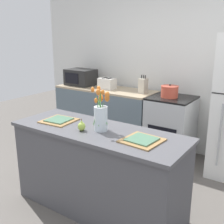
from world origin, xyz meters
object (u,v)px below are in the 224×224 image
Objects in this scene: pear_figurine at (82,126)px; cooking_pot at (170,92)px; knife_block at (143,86)px; plate_setting_left at (59,120)px; plate_setting_right at (142,140)px; microwave at (81,77)px; toaster at (107,83)px; flower_vase at (101,114)px; stove_range at (170,128)px.

cooking_pot is at bearing 84.13° from pear_figurine.
pear_figurine is 0.45× the size of knife_block.
plate_setting_left is at bearing -109.64° from cooking_pot.
plate_setting_right is 2.64m from microwave.
toaster is 1.14× the size of cooking_pot.
toaster is (-1.52, 1.60, 0.11)m from plate_setting_right.
flower_vase reaches higher than plate_setting_right.
stove_range is 1.79m from pear_figurine.
knife_block is (-0.48, 0.02, 0.57)m from stove_range.
microwave is (-1.63, 1.60, 0.01)m from flower_vase.
cooking_pot is at bearing -0.86° from microwave.
pear_figurine is 0.62m from plate_setting_right.
knife_block reaches higher than cooking_pot.
knife_block is (0.12, 1.64, 0.14)m from plate_setting_left.
stove_range is 1.24m from toaster.
pear_figurine is (-0.21, -1.71, 0.47)m from stove_range.
plate_setting_right is 1.66m from cooking_pot.
microwave is at bearing 142.18° from plate_setting_right.
flower_vase is 1.25× the size of plate_setting_left.
pear_figurine is at bearing -61.79° from toaster.
flower_vase is 1.67m from knife_block.
toaster is at bearing 118.21° from pear_figurine.
pear_figurine is at bearing -95.87° from cooking_pot.
flower_vase is at bearing -56.16° from toaster.
toaster is (-1.06, 1.58, -0.04)m from flower_vase.
flower_vase is 1.90m from toaster.
microwave is at bearing 135.52° from flower_vase.
pear_figurine is 1.69m from cooking_pot.
plate_setting_left is 0.72× the size of microwave.
stove_range reaches higher than plate_setting_right.
cooking_pot is at bearing -0.36° from toaster.
toaster is at bearing -176.39° from knife_block.
stove_range is 1.72m from plate_setting_right.
cooking_pot is (1.08, -0.01, -0.00)m from toaster.
flower_vase is 1.57m from cooking_pot.
cooking_pot is at bearing -143.18° from stove_range.
plate_setting_right is at bearing -2.60° from flower_vase.
plate_setting_right is (0.61, 0.09, -0.04)m from pear_figurine.
pear_figurine is at bearing -12.95° from plate_setting_left.
knife_block is (-0.27, 1.73, 0.10)m from pear_figurine.
plate_setting_left is (-0.60, -1.62, 0.43)m from stove_range.
toaster is 0.57m from microwave.
microwave reaches higher than stove_range.
flower_vase is (-0.06, -1.60, 0.58)m from stove_range.
microwave is (-1.47, 1.71, 0.12)m from pear_figurine.
stove_range reaches higher than plate_setting_left.
microwave is 1.78× the size of knife_block.
plate_setting_right is 2.21m from toaster.
cooking_pot is (0.17, 1.68, 0.07)m from pear_figurine.
cooking_pot reaches higher than pear_figurine.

